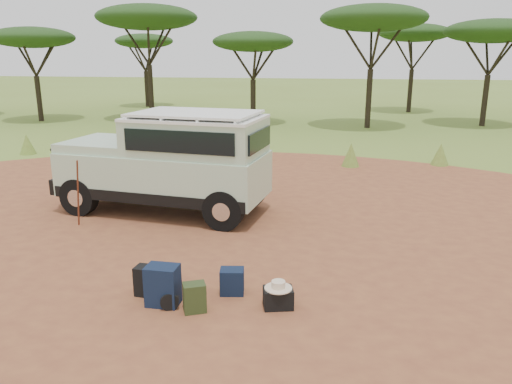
% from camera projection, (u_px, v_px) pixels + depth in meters
% --- Properties ---
extents(ground, '(140.00, 140.00, 0.00)m').
position_uv_depth(ground, '(194.00, 258.00, 9.28)').
color(ground, olive).
rests_on(ground, ground).
extents(dirt_clearing, '(23.00, 23.00, 0.01)m').
position_uv_depth(dirt_clearing, '(194.00, 258.00, 9.28)').
color(dirt_clearing, '#975731').
rests_on(dirt_clearing, ground).
extents(grass_fringe, '(36.60, 1.60, 0.90)m').
position_uv_depth(grass_fringe, '(267.00, 151.00, 17.39)').
color(grass_fringe, olive).
rests_on(grass_fringe, ground).
extents(acacia_treeline, '(46.70, 13.20, 6.26)m').
position_uv_depth(acacia_treeline, '(309.00, 30.00, 26.68)').
color(acacia_treeline, '#2B2418').
rests_on(acacia_treeline, ground).
extents(safari_vehicle, '(5.16, 2.58, 2.41)m').
position_uv_depth(safari_vehicle, '(170.00, 164.00, 11.69)').
color(safari_vehicle, '#B2CEAF').
rests_on(safari_vehicle, ground).
extents(walking_staff, '(0.27, 0.25, 1.51)m').
position_uv_depth(walking_staff, '(78.00, 194.00, 10.73)').
color(walking_staff, brown).
rests_on(walking_staff, ground).
extents(backpack_black, '(0.37, 0.29, 0.48)m').
position_uv_depth(backpack_black, '(147.00, 281.00, 7.79)').
color(backpack_black, black).
rests_on(backpack_black, ground).
extents(backpack_navy, '(0.49, 0.36, 0.63)m').
position_uv_depth(backpack_navy, '(163.00, 286.00, 7.47)').
color(backpack_navy, '#12223B').
rests_on(backpack_navy, ground).
extents(backpack_olive, '(0.39, 0.34, 0.45)m').
position_uv_depth(backpack_olive, '(195.00, 298.00, 7.29)').
color(backpack_olive, '#313F1D').
rests_on(backpack_olive, ground).
extents(duffel_navy, '(0.41, 0.33, 0.42)m').
position_uv_depth(duffel_navy, '(232.00, 281.00, 7.84)').
color(duffel_navy, '#12223B').
rests_on(duffel_navy, ground).
extents(hard_case, '(0.50, 0.41, 0.31)m').
position_uv_depth(hard_case, '(278.00, 298.00, 7.43)').
color(hard_case, black).
rests_on(hard_case, ground).
extents(stuff_sack, '(0.34, 0.34, 0.27)m').
position_uv_depth(stuff_sack, '(170.00, 299.00, 7.45)').
color(stuff_sack, black).
rests_on(stuff_sack, ground).
extents(safari_hat, '(0.41, 0.41, 0.12)m').
position_uv_depth(safari_hat, '(278.00, 286.00, 7.37)').
color(safari_hat, beige).
rests_on(safari_hat, hard_case).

